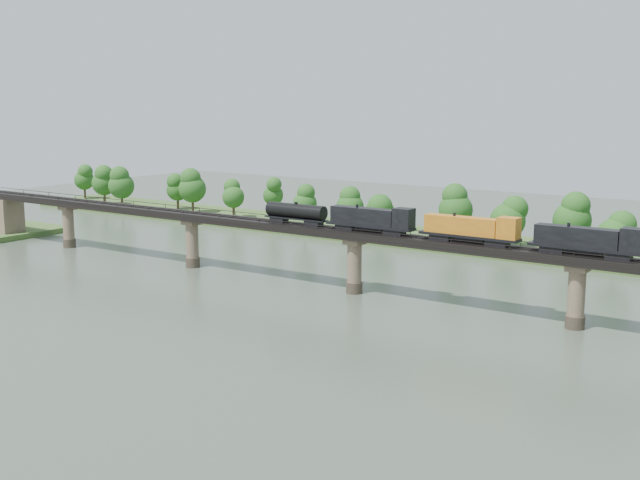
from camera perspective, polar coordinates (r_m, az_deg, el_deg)
The scene contains 6 objects.
ground at distance 122.34m, azimuth -5.13°, elevation -6.52°, with size 400.00×400.00×0.00m, color #384637.
far_bank at distance 193.40m, azimuth 11.20°, elevation -0.29°, with size 300.00×24.00×1.60m, color #345221.
bridge at distance 144.59m, azimuth 2.47°, elevation -1.68°, with size 236.00×30.00×11.50m.
bridge_superstructure at distance 143.44m, azimuth 2.48°, elevation 0.80°, with size 220.00×4.90×0.75m.
far_treeline at distance 191.53m, azimuth 8.49°, elevation 2.12°, with size 289.06×17.54×13.60m.
freight_train at distance 135.43m, azimuth 8.19°, elevation 1.01°, with size 69.25×2.70×4.77m.
Camera 1 is at (75.51, -89.80, 34.67)m, focal length 45.00 mm.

